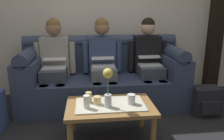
{
  "coord_description": "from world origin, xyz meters",
  "views": [
    {
      "loc": [
        -0.22,
        -1.95,
        1.34
      ],
      "look_at": [
        0.09,
        0.81,
        0.59
      ],
      "focal_mm": 36.39,
      "sensor_mm": 36.0,
      "label": 1
    }
  ],
  "objects_px": {
    "flower_vase": "(108,85)",
    "cup_far_left": "(97,100)",
    "cup_near_left": "(131,99)",
    "cup_near_right": "(89,97)",
    "person_right": "(149,58)",
    "backpack_right": "(206,101)",
    "cup_far_center": "(87,102)",
    "person_left": "(55,60)",
    "person_middle": "(103,59)",
    "coffee_table": "(110,109)",
    "couch": "(103,78)"
  },
  "relations": [
    {
      "from": "person_middle",
      "to": "cup_far_left",
      "type": "relative_size",
      "value": 15.0
    },
    {
      "from": "person_left",
      "to": "flower_vase",
      "type": "height_order",
      "value": "person_left"
    },
    {
      "from": "cup_near_left",
      "to": "backpack_right",
      "type": "bearing_deg",
      "value": 23.64
    },
    {
      "from": "couch",
      "to": "cup_far_center",
      "type": "distance_m",
      "value": 1.1
    },
    {
      "from": "couch",
      "to": "cup_far_left",
      "type": "xyz_separation_m",
      "value": [
        -0.13,
        -0.99,
        0.08
      ]
    },
    {
      "from": "flower_vase",
      "to": "cup_far_left",
      "type": "bearing_deg",
      "value": 142.19
    },
    {
      "from": "cup_far_center",
      "to": "person_left",
      "type": "bearing_deg",
      "value": 111.73
    },
    {
      "from": "person_middle",
      "to": "backpack_right",
      "type": "xyz_separation_m",
      "value": [
        1.3,
        -0.54,
        -0.48
      ]
    },
    {
      "from": "cup_far_left",
      "to": "person_right",
      "type": "bearing_deg",
      "value": 51.13
    },
    {
      "from": "cup_far_center",
      "to": "backpack_right",
      "type": "bearing_deg",
      "value": 18.99
    },
    {
      "from": "person_right",
      "to": "cup_far_center",
      "type": "height_order",
      "value": "person_right"
    },
    {
      "from": "person_left",
      "to": "flower_vase",
      "type": "distance_m",
      "value": 1.24
    },
    {
      "from": "flower_vase",
      "to": "cup_near_right",
      "type": "xyz_separation_m",
      "value": [
        -0.19,
        0.14,
        -0.17
      ]
    },
    {
      "from": "cup_near_left",
      "to": "cup_far_center",
      "type": "distance_m",
      "value": 0.45
    },
    {
      "from": "couch",
      "to": "coffee_table",
      "type": "bearing_deg",
      "value": -90.0
    },
    {
      "from": "cup_near_left",
      "to": "cup_near_right",
      "type": "height_order",
      "value": "cup_near_right"
    },
    {
      "from": "person_middle",
      "to": "cup_near_right",
      "type": "height_order",
      "value": "person_middle"
    },
    {
      "from": "backpack_right",
      "to": "cup_near_left",
      "type": "bearing_deg",
      "value": -156.36
    },
    {
      "from": "person_left",
      "to": "cup_far_left",
      "type": "bearing_deg",
      "value": -61.66
    },
    {
      "from": "backpack_right",
      "to": "person_left",
      "type": "bearing_deg",
      "value": 164.57
    },
    {
      "from": "person_left",
      "to": "cup_near_left",
      "type": "relative_size",
      "value": 12.2
    },
    {
      "from": "person_middle",
      "to": "cup_far_left",
      "type": "height_order",
      "value": "person_middle"
    },
    {
      "from": "person_middle",
      "to": "coffee_table",
      "type": "bearing_deg",
      "value": -90.0
    },
    {
      "from": "person_middle",
      "to": "cup_near_right",
      "type": "bearing_deg",
      "value": -103.13
    },
    {
      "from": "coffee_table",
      "to": "cup_near_left",
      "type": "distance_m",
      "value": 0.24
    },
    {
      "from": "coffee_table",
      "to": "backpack_right",
      "type": "relative_size",
      "value": 2.4
    },
    {
      "from": "flower_vase",
      "to": "backpack_right",
      "type": "height_order",
      "value": "flower_vase"
    },
    {
      "from": "coffee_table",
      "to": "cup_far_center",
      "type": "bearing_deg",
      "value": -162.46
    },
    {
      "from": "cup_far_center",
      "to": "cup_far_left",
      "type": "bearing_deg",
      "value": 38.44
    },
    {
      "from": "couch",
      "to": "cup_near_right",
      "type": "height_order",
      "value": "couch"
    },
    {
      "from": "backpack_right",
      "to": "cup_near_right",
      "type": "bearing_deg",
      "value": -165.77
    },
    {
      "from": "flower_vase",
      "to": "cup_far_center",
      "type": "relative_size",
      "value": 3.03
    },
    {
      "from": "couch",
      "to": "coffee_table",
      "type": "relative_size",
      "value": 2.54
    },
    {
      "from": "person_middle",
      "to": "cup_near_left",
      "type": "height_order",
      "value": "person_middle"
    },
    {
      "from": "person_right",
      "to": "cup_far_left",
      "type": "bearing_deg",
      "value": -128.87
    },
    {
      "from": "couch",
      "to": "flower_vase",
      "type": "relative_size",
      "value": 5.75
    },
    {
      "from": "coffee_table",
      "to": "cup_near_right",
      "type": "height_order",
      "value": "cup_near_right"
    },
    {
      "from": "cup_far_left",
      "to": "cup_near_left",
      "type": "bearing_deg",
      "value": -5.07
    },
    {
      "from": "couch",
      "to": "person_left",
      "type": "xyz_separation_m",
      "value": [
        -0.66,
        -0.0,
        0.29
      ]
    },
    {
      "from": "cup_far_center",
      "to": "backpack_right",
      "type": "relative_size",
      "value": 0.35
    },
    {
      "from": "person_right",
      "to": "cup_far_left",
      "type": "distance_m",
      "value": 1.28
    },
    {
      "from": "cup_near_right",
      "to": "cup_far_left",
      "type": "relative_size",
      "value": 1.32
    },
    {
      "from": "person_right",
      "to": "cup_far_left",
      "type": "relative_size",
      "value": 15.0
    },
    {
      "from": "cup_near_right",
      "to": "cup_far_left",
      "type": "distance_m",
      "value": 0.1
    },
    {
      "from": "person_right",
      "to": "flower_vase",
      "type": "height_order",
      "value": "person_right"
    },
    {
      "from": "cup_near_right",
      "to": "backpack_right",
      "type": "height_order",
      "value": "cup_near_right"
    },
    {
      "from": "cup_near_left",
      "to": "cup_far_left",
      "type": "bearing_deg",
      "value": 174.93
    },
    {
      "from": "person_left",
      "to": "coffee_table",
      "type": "height_order",
      "value": "person_left"
    },
    {
      "from": "coffee_table",
      "to": "person_left",
      "type": "bearing_deg",
      "value": 123.69
    },
    {
      "from": "person_middle",
      "to": "flower_vase",
      "type": "bearing_deg",
      "value": -91.52
    }
  ]
}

